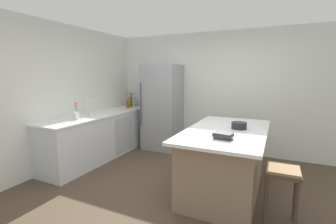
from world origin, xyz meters
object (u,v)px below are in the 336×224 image
whiskey_bottle (131,101)px  hot_sauce_bottle (128,104)px  gin_bottle (134,102)px  flower_vase (76,114)px  cookbook_stack (223,136)px  refrigerator (162,107)px  olive_oil_bottle (129,101)px  mixing_bowl (239,126)px  sink_faucet (89,108)px  bar_stool (282,179)px  kitchen_island (225,160)px

whiskey_bottle → hot_sauce_bottle: 0.29m
gin_bottle → hot_sauce_bottle: bearing=-107.3°
whiskey_bottle → flower_vase: bearing=-86.1°
whiskey_bottle → cookbook_stack: size_ratio=1.35×
flower_vase → cookbook_stack: flower_vase is taller
refrigerator → gin_bottle: refrigerator is taller
refrigerator → cookbook_stack: size_ratio=7.87×
olive_oil_bottle → mixing_bowl: size_ratio=1.73×
sink_faucet → cookbook_stack: sink_faucet is taller
gin_bottle → cookbook_stack: gin_bottle is taller
bar_stool → hot_sauce_bottle: hot_sauce_bottle is taller
sink_faucet → whiskey_bottle: 1.49m
kitchen_island → flower_vase: size_ratio=6.19×
refrigerator → kitchen_island: bearing=-39.2°
sink_faucet → refrigerator: bearing=56.0°
refrigerator → cookbook_stack: bearing=-47.0°
sink_faucet → cookbook_stack: (2.71, -0.57, -0.11)m
kitchen_island → sink_faucet: 2.71m
refrigerator → cookbook_stack: (1.80, -1.93, -0.00)m
gin_bottle → olive_oil_bottle: bearing=-128.2°
hot_sauce_bottle → cookbook_stack: size_ratio=0.84×
gin_bottle → mixing_bowl: bearing=-26.3°
kitchen_island → hot_sauce_bottle: (-2.59, 1.28, 0.52)m
gin_bottle → olive_oil_bottle: olive_oil_bottle is taller
sink_faucet → mixing_bowl: size_ratio=1.38×
olive_oil_bottle → gin_bottle: bearing=51.8°
gin_bottle → cookbook_stack: size_ratio=1.38×
gin_bottle → mixing_bowl: gin_bottle is taller
gin_bottle → olive_oil_bottle: size_ratio=0.89×
sink_faucet → flower_vase: (0.10, -0.40, -0.06)m
kitchen_island → mixing_bowl: bearing=39.6°
kitchen_island → hot_sauce_bottle: bearing=153.7°
gin_bottle → mixing_bowl: size_ratio=1.54×
gin_bottle → hot_sauce_bottle: (-0.06, -0.18, -0.05)m
kitchen_island → olive_oil_bottle: (-2.61, 1.38, 0.59)m
sink_faucet → cookbook_stack: size_ratio=1.24×
flower_vase → gin_bottle: size_ratio=0.94×
gin_bottle → cookbook_stack: (2.60, -1.97, -0.08)m
flower_vase → hot_sauce_bottle: flower_vase is taller
hot_sauce_bottle → mixing_bowl: hot_sauce_bottle is taller
flower_vase → bar_stool: bearing=-3.9°
flower_vase → whiskey_bottle: bearing=93.9°
cookbook_stack → flower_vase: bearing=176.2°
kitchen_island → whiskey_bottle: bearing=149.8°
whiskey_bottle → hot_sauce_bottle: size_ratio=1.60×
hot_sauce_bottle → olive_oil_bottle: bearing=96.6°
hot_sauce_bottle → mixing_bowl: 2.98m
hot_sauce_bottle → cookbook_stack: 3.20m
whiskey_bottle → cookbook_stack: bearing=-37.1°
bar_stool → sink_faucet: 3.48m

